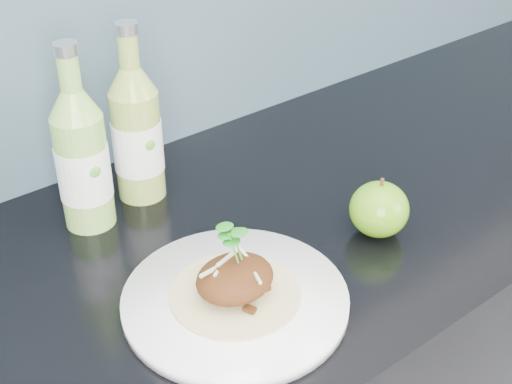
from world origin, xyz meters
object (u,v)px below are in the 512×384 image
(dinner_plate, at_px, (235,300))
(cider_bottle_right, at_px, (137,134))
(cider_bottle_left, at_px, (82,160))
(green_apple, at_px, (379,209))

(dinner_plate, distance_m, cider_bottle_right, 0.30)
(cider_bottle_right, bearing_deg, cider_bottle_left, 169.10)
(dinner_plate, height_order, cider_bottle_right, cider_bottle_right)
(dinner_plate, distance_m, cider_bottle_left, 0.29)
(dinner_plate, relative_size, cider_bottle_left, 1.36)
(green_apple, bearing_deg, cider_bottle_left, 137.46)
(cider_bottle_left, distance_m, cider_bottle_right, 0.10)
(dinner_plate, relative_size, green_apple, 3.98)
(cider_bottle_left, bearing_deg, dinner_plate, -60.84)
(dinner_plate, bearing_deg, green_apple, -0.68)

